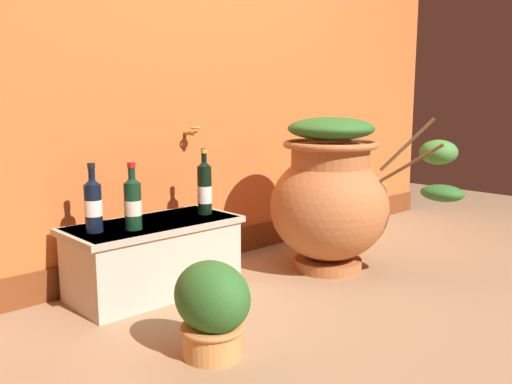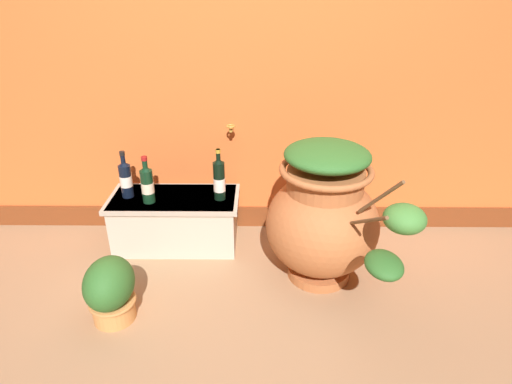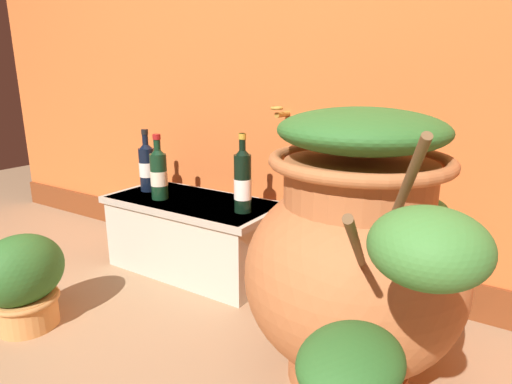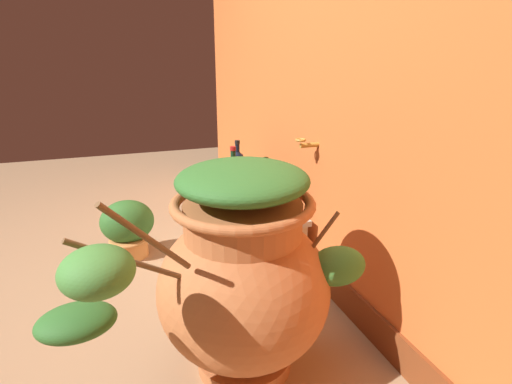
% 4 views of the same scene
% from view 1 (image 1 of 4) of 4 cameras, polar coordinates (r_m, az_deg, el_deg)
% --- Properties ---
extents(ground_plane, '(7.00, 7.00, 0.00)m').
position_cam_1_polar(ground_plane, '(2.47, 10.16, -12.77)').
color(ground_plane, '#9E7A56').
extents(back_wall, '(4.40, 0.33, 2.60)m').
position_cam_1_polar(back_wall, '(3.16, -7.42, 16.13)').
color(back_wall, '#D6662D').
rests_on(back_wall, ground_plane).
extents(terracotta_urn, '(0.70, 1.09, 0.84)m').
position_cam_1_polar(terracotta_urn, '(3.01, 7.83, -0.34)').
color(terracotta_urn, '#B26638').
rests_on(terracotta_urn, ground_plane).
extents(stone_ledge, '(0.83, 0.40, 0.35)m').
position_cam_1_polar(stone_ledge, '(2.71, -10.55, -6.41)').
color(stone_ledge, beige).
rests_on(stone_ledge, ground_plane).
extents(wine_bottle_left, '(0.08, 0.08, 0.30)m').
position_cam_1_polar(wine_bottle_left, '(2.52, -12.67, -0.94)').
color(wine_bottle_left, black).
rests_on(wine_bottle_left, stone_ledge).
extents(wine_bottle_middle, '(0.08, 0.08, 0.31)m').
position_cam_1_polar(wine_bottle_middle, '(2.51, -16.54, -1.11)').
color(wine_bottle_middle, black).
rests_on(wine_bottle_middle, stone_ledge).
extents(wine_bottle_right, '(0.07, 0.07, 0.34)m').
position_cam_1_polar(wine_bottle_right, '(2.80, -5.37, 0.53)').
color(wine_bottle_right, black).
rests_on(wine_bottle_right, stone_ledge).
extents(potted_shrub, '(0.25, 0.32, 0.36)m').
position_cam_1_polar(potted_shrub, '(2.04, -4.57, -11.82)').
color(potted_shrub, '#D68E4C').
rests_on(potted_shrub, ground_plane).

